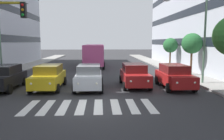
# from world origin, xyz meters

# --- Properties ---
(ground_plane) EXTENTS (180.00, 180.00, 0.00)m
(ground_plane) POSITION_xyz_m (0.00, 0.00, 0.00)
(ground_plane) COLOR #2D2D30
(crosswalk_markings) EXTENTS (6.75, 2.80, 0.01)m
(crosswalk_markings) POSITION_xyz_m (0.00, 0.00, 0.00)
(crosswalk_markings) COLOR silver
(crosswalk_markings) RESTS_ON ground_plane
(car_0) EXTENTS (2.02, 4.44, 1.72)m
(car_0) POSITION_xyz_m (-6.00, -4.45, 0.89)
(car_0) COLOR maroon
(car_0) RESTS_ON ground_plane
(car_1) EXTENTS (2.02, 4.44, 1.72)m
(car_1) POSITION_xyz_m (-3.15, -5.16, 0.89)
(car_1) COLOR maroon
(car_1) RESTS_ON ground_plane
(car_2) EXTENTS (2.02, 4.44, 1.72)m
(car_2) POSITION_xyz_m (0.25, -4.48, 0.89)
(car_2) COLOR #B2B7BC
(car_2) RESTS_ON ground_plane
(car_3) EXTENTS (2.02, 4.44, 1.72)m
(car_3) POSITION_xyz_m (3.16, -4.64, 0.89)
(car_3) COLOR gold
(car_3) RESTS_ON ground_plane
(car_4) EXTENTS (2.02, 4.44, 1.72)m
(car_4) POSITION_xyz_m (6.26, -4.60, 0.89)
(car_4) COLOR black
(car_4) RESTS_ON ground_plane
(bus_behind_traffic) EXTENTS (2.78, 10.50, 3.00)m
(bus_behind_traffic) POSITION_xyz_m (0.25, -19.43, 1.86)
(bus_behind_traffic) COLOR #DB5193
(bus_behind_traffic) RESTS_ON ground_plane
(street_lamp_left) EXTENTS (3.46, 0.28, 6.62)m
(street_lamp_left) POSITION_xyz_m (-8.08, -5.62, 4.29)
(street_lamp_left) COLOR #4C6B56
(street_lamp_left) RESTS_ON sidewalk_left
(street_lamp_right) EXTENTS (2.89, 0.28, 7.00)m
(street_lamp_right) POSITION_xyz_m (8.23, -9.88, 4.44)
(street_lamp_right) COLOR #4C6B56
(street_lamp_right) RESTS_ON sidewalk_right
(street_tree_1) EXTENTS (2.00, 2.00, 4.09)m
(street_tree_1) POSITION_xyz_m (-9.57, -10.01, 3.22)
(street_tree_1) COLOR #513823
(street_tree_1) RESTS_ON sidewalk_left
(street_tree_2) EXTENTS (1.86, 1.86, 3.73)m
(street_tree_2) POSITION_xyz_m (-9.56, -16.65, 2.93)
(street_tree_2) COLOR #513823
(street_tree_2) RESTS_ON sidewalk_left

